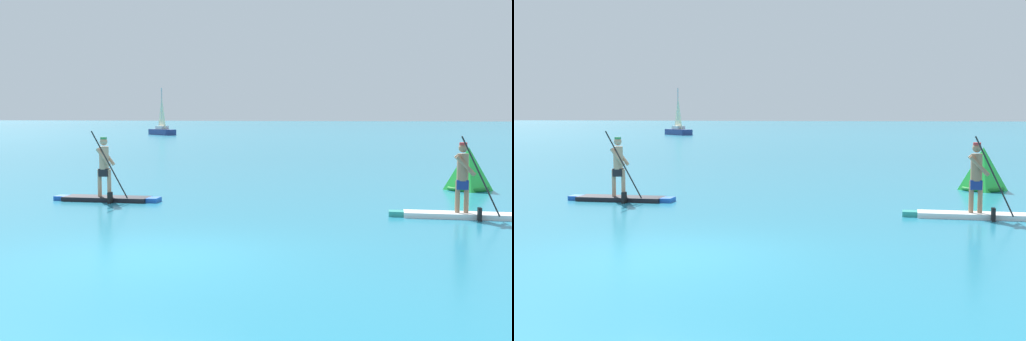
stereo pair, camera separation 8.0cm
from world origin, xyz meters
The scene contains 5 objects.
ground centered at (0.00, 0.00, 0.00)m, with size 440.00×440.00×0.00m, color teal.
paddleboarder_mid_center centered at (-4.03, 6.41, 0.35)m, with size 3.03×0.96×1.98m.
paddleboarder_far_right centered at (5.43, 5.48, 0.35)m, with size 3.48×0.83×1.94m.
race_marker_buoy centered at (6.01, 11.37, 0.61)m, with size 1.32×1.32×1.37m.
sailboat_left_horizon centered at (-23.71, 61.65, 0.70)m, with size 4.38×4.31×5.45m.
Camera 2 is at (4.14, -10.23, 2.40)m, focal length 45.86 mm.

